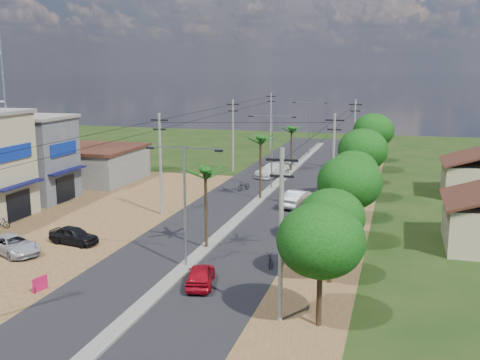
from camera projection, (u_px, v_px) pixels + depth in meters
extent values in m
plane|color=black|center=(186.00, 268.00, 36.56)|extent=(160.00, 160.00, 0.00)
cube|color=black|center=(247.00, 212.00, 50.69)|extent=(12.00, 110.00, 0.04)
cube|color=#605E56|center=(255.00, 204.00, 53.51)|extent=(1.00, 90.00, 0.18)
cube|color=#51361B|center=(57.00, 219.00, 48.15)|extent=(18.00, 46.00, 0.04)
cube|color=#51361B|center=(342.00, 219.00, 48.40)|extent=(5.00, 90.00, 0.03)
cube|color=#0E0F3B|center=(21.00, 185.00, 47.30)|extent=(0.80, 5.40, 0.15)
cube|color=black|center=(19.00, 205.00, 47.75)|extent=(0.10, 3.00, 2.40)
cube|color=navy|center=(15.00, 153.00, 46.85)|extent=(0.12, 4.20, 1.20)
cube|color=#46494D|center=(28.00, 159.00, 54.91)|extent=(8.00, 6.00, 8.00)
cube|color=#605E56|center=(25.00, 117.00, 54.10)|extent=(8.40, 6.40, 0.30)
cube|color=#0E0F3B|center=(68.00, 171.00, 53.90)|extent=(0.80, 5.40, 0.15)
cube|color=black|center=(66.00, 189.00, 54.35)|extent=(0.10, 3.00, 2.40)
cube|color=navy|center=(64.00, 149.00, 53.57)|extent=(0.12, 4.20, 1.20)
cube|color=#605E56|center=(92.00, 165.00, 64.50)|extent=(10.00, 10.00, 3.60)
cube|color=#321A10|center=(91.00, 148.00, 64.11)|extent=(10.40, 10.40, 0.30)
cube|color=tan|center=(480.00, 180.00, 56.95)|extent=(7.00, 7.00, 3.30)
cylinder|color=black|center=(320.00, 287.00, 27.92)|extent=(0.28, 0.28, 4.20)
ellipsoid|color=black|center=(321.00, 240.00, 27.45)|extent=(4.40, 4.40, 3.74)
cylinder|color=black|center=(330.00, 252.00, 33.67)|extent=(0.28, 0.28, 3.85)
ellipsoid|color=black|center=(331.00, 217.00, 33.23)|extent=(4.00, 4.00, 3.40)
cylinder|color=black|center=(348.00, 218.00, 40.09)|extent=(0.28, 0.28, 4.55)
ellipsoid|color=black|center=(350.00, 182.00, 39.58)|extent=(4.60, 4.60, 3.91)
cylinder|color=black|center=(352.00, 199.00, 46.81)|extent=(0.28, 0.28, 4.06)
ellipsoid|color=black|center=(353.00, 172.00, 46.36)|extent=(4.20, 4.20, 3.57)
cylinder|color=black|center=(362.00, 178.00, 54.23)|extent=(0.28, 0.28, 4.76)
ellipsoid|color=black|center=(363.00, 150.00, 53.70)|extent=(4.80, 4.80, 4.08)
cylinder|color=black|center=(363.00, 169.00, 61.99)|extent=(0.28, 0.28, 3.64)
ellipsoid|color=black|center=(364.00, 150.00, 61.58)|extent=(3.80, 3.80, 3.23)
cylinder|color=black|center=(372.00, 153.00, 69.25)|extent=(0.28, 0.28, 4.90)
ellipsoid|color=black|center=(373.00, 131.00, 68.70)|extent=(5.00, 5.00, 4.25)
cylinder|color=black|center=(373.00, 147.00, 76.92)|extent=(0.28, 0.28, 4.34)
ellipsoid|color=black|center=(374.00, 129.00, 76.44)|extent=(4.40, 4.40, 3.74)
cylinder|color=black|center=(206.00, 210.00, 39.76)|extent=(0.22, 0.22, 5.80)
cylinder|color=black|center=(260.00, 169.00, 54.80)|extent=(0.22, 0.22, 6.20)
cylinder|color=black|center=(291.00, 150.00, 69.95)|extent=(0.22, 0.22, 5.50)
cylinder|color=gray|center=(185.00, 208.00, 35.77)|extent=(0.16, 0.16, 8.00)
cube|color=gray|center=(202.00, 149.00, 34.68)|extent=(2.40, 0.08, 0.08)
cube|color=gray|center=(166.00, 147.00, 35.33)|extent=(2.40, 0.08, 0.08)
cube|color=black|center=(219.00, 151.00, 34.40)|extent=(0.50, 0.18, 0.12)
cube|color=black|center=(150.00, 148.00, 35.65)|extent=(0.50, 0.18, 0.12)
cylinder|color=gray|center=(272.00, 153.00, 59.34)|extent=(0.16, 0.16, 8.00)
cube|color=gray|center=(284.00, 116.00, 58.25)|extent=(2.40, 0.08, 0.08)
cube|color=gray|center=(261.00, 115.00, 58.90)|extent=(2.40, 0.08, 0.08)
cube|color=black|center=(294.00, 117.00, 57.97)|extent=(0.50, 0.18, 0.12)
cube|color=black|center=(251.00, 116.00, 59.21)|extent=(0.50, 0.18, 0.12)
cylinder|color=gray|center=(309.00, 129.00, 82.90)|extent=(0.16, 0.16, 8.00)
cube|color=gray|center=(318.00, 102.00, 81.81)|extent=(2.40, 0.08, 0.08)
cube|color=gray|center=(302.00, 102.00, 82.46)|extent=(2.40, 0.08, 0.08)
cube|color=black|center=(326.00, 103.00, 81.54)|extent=(0.50, 0.18, 0.12)
cube|color=black|center=(294.00, 102.00, 82.78)|extent=(0.50, 0.18, 0.12)
cylinder|color=#605E56|center=(161.00, 165.00, 48.88)|extent=(0.24, 0.24, 9.00)
cube|color=black|center=(159.00, 120.00, 48.11)|extent=(1.60, 0.12, 0.12)
cube|color=black|center=(160.00, 129.00, 48.27)|extent=(1.20, 0.12, 0.12)
cylinder|color=#605E56|center=(233.00, 136.00, 69.61)|extent=(0.24, 0.24, 9.00)
cube|color=black|center=(233.00, 104.00, 68.85)|extent=(1.60, 0.12, 0.12)
cube|color=black|center=(233.00, 111.00, 69.01)|extent=(1.20, 0.12, 0.12)
cylinder|color=#605E56|center=(271.00, 121.00, 89.41)|extent=(0.24, 0.24, 9.00)
cube|color=black|center=(271.00, 96.00, 88.64)|extent=(1.60, 0.12, 0.12)
cube|color=black|center=(271.00, 101.00, 88.80)|extent=(1.20, 0.12, 0.12)
cylinder|color=#605E56|center=(281.00, 237.00, 27.99)|extent=(0.24, 0.24, 9.00)
cube|color=black|center=(282.00, 160.00, 27.23)|extent=(1.60, 0.12, 0.12)
cube|color=black|center=(282.00, 176.00, 27.38)|extent=(1.20, 0.12, 0.12)
cylinder|color=#605E56|center=(333.00, 165.00, 48.73)|extent=(0.24, 0.24, 9.00)
cube|color=black|center=(335.00, 120.00, 47.96)|extent=(1.60, 0.12, 0.12)
cube|color=black|center=(334.00, 130.00, 48.12)|extent=(1.20, 0.12, 0.12)
cylinder|color=#605E56|center=(354.00, 136.00, 69.47)|extent=(0.24, 0.24, 9.00)
cube|color=black|center=(355.00, 104.00, 68.70)|extent=(1.60, 0.12, 0.12)
cube|color=black|center=(355.00, 111.00, 68.86)|extent=(1.20, 0.12, 0.12)
imported|color=maroon|center=(200.00, 275.00, 33.40)|extent=(2.40, 4.09, 1.31)
imported|color=#AFB3B8|center=(299.00, 199.00, 52.35)|extent=(3.04, 5.19, 1.62)
imported|color=silver|center=(272.00, 170.00, 66.90)|extent=(4.00, 5.85, 1.57)
imported|color=#AFB3B8|center=(13.00, 245.00, 39.12)|extent=(5.17, 3.87, 1.30)
imported|color=black|center=(74.00, 236.00, 41.32)|extent=(4.04, 2.14, 1.31)
imported|color=black|center=(270.00, 261.00, 36.62)|extent=(0.85, 1.64, 0.82)
imported|color=black|center=(244.00, 186.00, 59.44)|extent=(1.37, 2.05, 1.02)
imported|color=black|center=(277.00, 167.00, 70.68)|extent=(1.03, 1.68, 0.97)
cube|color=#BC1144|center=(40.00, 284.00, 32.63)|extent=(0.31, 1.06, 0.89)
cylinder|color=black|center=(35.00, 291.00, 32.21)|extent=(0.04, 0.04, 0.45)
cylinder|color=black|center=(45.00, 285.00, 33.14)|extent=(0.04, 0.04, 0.45)
imported|color=black|center=(1.00, 223.00, 45.41)|extent=(1.71, 0.65, 1.00)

